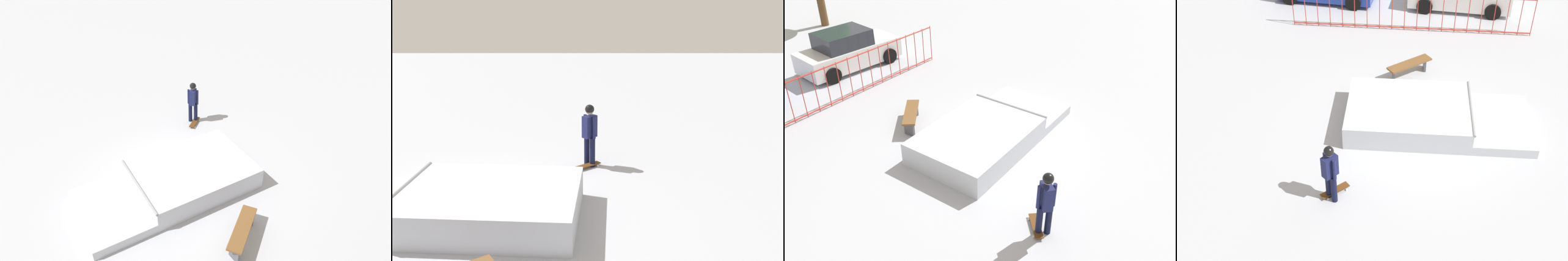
% 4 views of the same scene
% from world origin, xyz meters
% --- Properties ---
extents(ground_plane, '(60.00, 60.00, 0.00)m').
position_xyz_m(ground_plane, '(0.00, 0.00, 0.00)').
color(ground_plane, '#B2B7C1').
extents(skate_ramp, '(5.55, 2.93, 0.74)m').
position_xyz_m(skate_ramp, '(0.18, 0.23, 0.32)').
color(skate_ramp, silver).
rests_on(skate_ramp, ground).
extents(skater, '(0.43, 0.42, 1.73)m').
position_xyz_m(skater, '(-2.34, -2.80, 1.01)').
color(skater, black).
rests_on(skater, ground).
extents(skateboard, '(0.76, 0.64, 0.09)m').
position_xyz_m(skateboard, '(-2.28, -2.60, 0.08)').
color(skateboard, '#593314').
rests_on(skateboard, ground).
extents(perimeter_fence, '(9.05, 0.78, 1.50)m').
position_xyz_m(perimeter_fence, '(-0.00, 5.99, 0.77)').
color(perimeter_fence, '#B22D23').
rests_on(perimeter_fence, ground).
extents(park_bench, '(1.55, 1.23, 0.48)m').
position_xyz_m(park_bench, '(-0.17, 2.87, 0.36)').
color(park_bench, brown).
rests_on(park_bench, ground).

